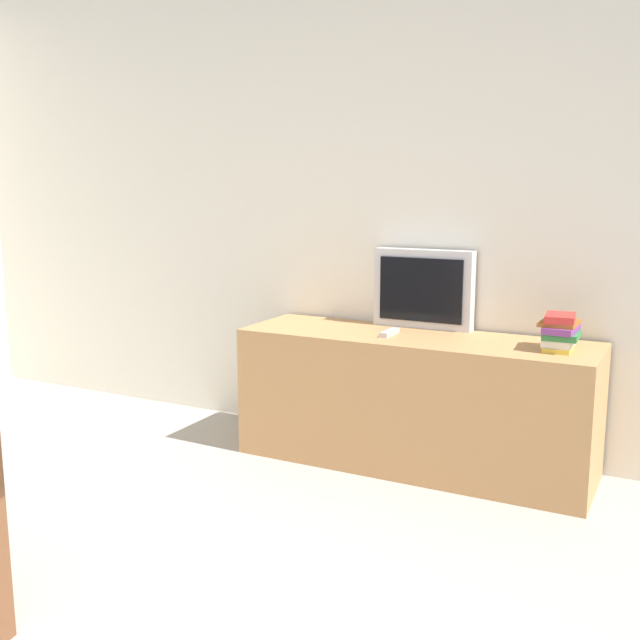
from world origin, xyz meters
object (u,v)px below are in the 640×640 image
at_px(television, 423,289).
at_px(book_stack, 560,332).
at_px(remote_on_stand, 390,333).
at_px(tv_stand, 414,401).

relative_size(television, book_stack, 2.31).
bearing_deg(remote_on_stand, book_stack, 1.96).
height_order(book_stack, remote_on_stand, book_stack).
height_order(tv_stand, remote_on_stand, remote_on_stand).
distance_m(tv_stand, television, 0.58).
xyz_separation_m(television, remote_on_stand, (-0.08, -0.26, -0.19)).
distance_m(book_stack, remote_on_stand, 0.81).
height_order(television, book_stack, television).
bearing_deg(television, tv_stand, -78.44).
bearing_deg(remote_on_stand, television, 72.92).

